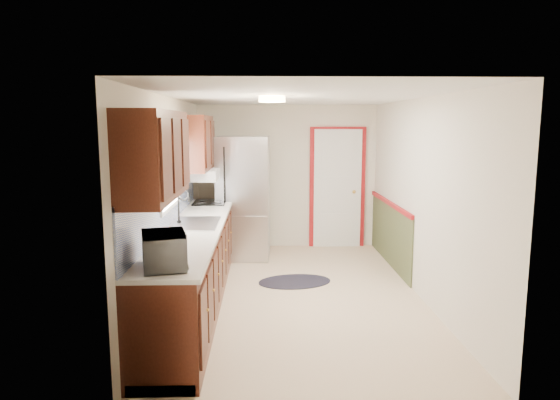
{
  "coord_description": "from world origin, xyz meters",
  "views": [
    {
      "loc": [
        -0.4,
        -5.89,
        2.09
      ],
      "look_at": [
        -0.2,
        0.23,
        1.15
      ],
      "focal_mm": 32.0,
      "sensor_mm": 36.0,
      "label": 1
    }
  ],
  "objects": [
    {
      "name": "microwave",
      "position": [
        -1.2,
        -1.95,
        1.11
      ],
      "size": [
        0.4,
        0.56,
        0.34
      ],
      "primitive_type": "imported",
      "rotation": [
        0.0,
        0.0,
        1.83
      ],
      "color": "white",
      "rests_on": "kitchen_run"
    },
    {
      "name": "refrigerator",
      "position": [
        -0.71,
        1.82,
        0.95
      ],
      "size": [
        0.83,
        0.81,
        1.9
      ],
      "rotation": [
        0.0,
        0.0,
        -0.05
      ],
      "color": "#B7B7BC",
      "rests_on": "ground"
    },
    {
      "name": "ceiling_fixture",
      "position": [
        -0.3,
        -0.2,
        2.36
      ],
      "size": [
        0.3,
        0.3,
        0.06
      ],
      "primitive_type": "cylinder",
      "color": "#FFD88C",
      "rests_on": "room_shell"
    },
    {
      "name": "cooktop",
      "position": [
        -1.19,
        1.35,
        0.95
      ],
      "size": [
        0.46,
        0.56,
        0.02
      ],
      "primitive_type": "cube",
      "color": "black",
      "rests_on": "kitchen_run"
    },
    {
      "name": "rug",
      "position": [
        0.01,
        0.5,
        0.01
      ],
      "size": [
        1.06,
        0.78,
        0.01
      ],
      "primitive_type": "ellipsoid",
      "rotation": [
        0.0,
        0.0,
        0.17
      ],
      "color": "black",
      "rests_on": "ground"
    },
    {
      "name": "room_shell",
      "position": [
        0.0,
        0.0,
        1.2
      ],
      "size": [
        3.2,
        5.2,
        2.52
      ],
      "color": "beige",
      "rests_on": "ground"
    },
    {
      "name": "kitchen_run",
      "position": [
        -1.24,
        -0.29,
        0.81
      ],
      "size": [
        0.63,
        4.0,
        2.2
      ],
      "color": "#39160D",
      "rests_on": "ground"
    },
    {
      "name": "back_wall_trim",
      "position": [
        0.99,
        2.21,
        0.89
      ],
      "size": [
        1.12,
        2.3,
        2.08
      ],
      "color": "maroon",
      "rests_on": "ground"
    }
  ]
}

